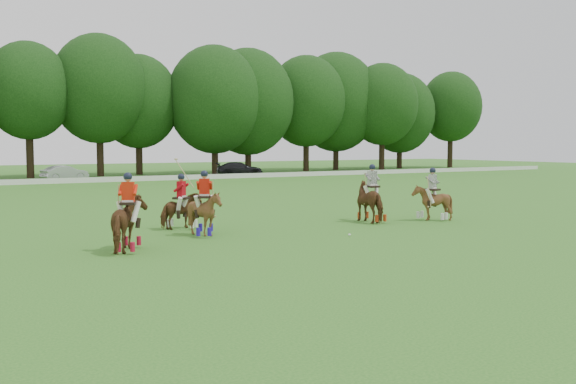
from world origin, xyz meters
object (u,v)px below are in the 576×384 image
polo_red_b (182,210)px  polo_stripe_a (372,201)px  polo_stripe_b (432,202)px  polo_ball (349,235)px  car_right (240,169)px  polo_red_a (129,223)px  car_mid (65,173)px  polo_red_c (205,212)px

polo_red_b → polo_stripe_a: size_ratio=1.10×
polo_stripe_b → polo_ball: (-5.74, -1.98, -0.75)m
car_right → polo_red_b: polo_red_b is taller
polo_red_a → car_right: bearing=59.6°
car_mid → polo_red_b: bearing=158.9°
polo_red_b → polo_stripe_a: (7.63, -1.89, 0.14)m
car_mid → polo_red_c: bearing=159.2°
car_right → polo_red_c: size_ratio=2.08×
polo_red_b → polo_stripe_b: bearing=-15.5°
polo_red_a → polo_ball: (7.60, -0.85, -0.82)m
polo_stripe_b → car_right: bearing=75.2°
car_mid → polo_ball: car_mid is taller
polo_ball → polo_red_c: bearing=148.3°
polo_stripe_a → polo_ball: polo_stripe_a is taller
polo_red_c → polo_ball: bearing=-31.7°
polo_red_c → polo_ball: size_ratio=25.55×
car_mid → polo_ball: size_ratio=44.73×
polo_stripe_a → polo_ball: (-3.25, -2.89, -0.83)m
polo_stripe_a → polo_ball: 4.43m
polo_red_a → polo_stripe_b: bearing=4.8°
polo_red_b → car_right: bearing=60.7°
polo_red_c → polo_stripe_a: (7.59, 0.21, 0.05)m
car_mid → polo_stripe_a: polo_stripe_a is taller
car_right → polo_ball: 44.23m
car_right → polo_red_b: 41.77m
car_right → polo_red_b: (-20.47, -36.41, 0.04)m
polo_red_b → polo_stripe_b: 10.50m
polo_red_a → polo_stripe_a: (10.85, 2.04, 0.01)m
polo_stripe_a → polo_red_a: bearing=-169.3°
polo_stripe_a → polo_stripe_b: size_ratio=1.07×
polo_stripe_a → polo_red_b: bearing=166.1°
polo_red_c → polo_stripe_b: size_ratio=1.03×
car_mid → car_right: (17.36, 0.00, 0.03)m
polo_red_c → polo_stripe_b: bearing=-4.0°
polo_red_a → polo_red_c: (3.26, 1.83, -0.04)m
polo_ball → polo_stripe_b: bearing=19.0°
car_right → polo_stripe_a: (-12.84, -38.30, 0.18)m
polo_red_b → polo_red_c: size_ratio=1.15×
polo_stripe_a → polo_stripe_b: polo_stripe_a is taller
car_mid → polo_red_c: polo_red_c is taller
car_mid → polo_red_b: polo_red_b is taller
polo_red_a → polo_red_b: size_ratio=0.90×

